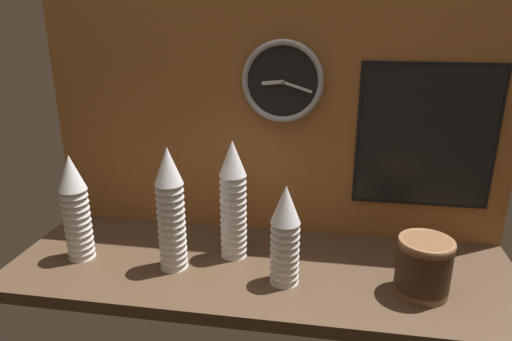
% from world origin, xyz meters
% --- Properties ---
extents(ground_plane, '(1.60, 0.56, 0.04)m').
position_xyz_m(ground_plane, '(0.00, 0.00, -0.02)').
color(ground_plane, '#4C3826').
extents(wall_tiled_back, '(1.60, 0.03, 1.05)m').
position_xyz_m(wall_tiled_back, '(0.00, 0.27, 0.53)').
color(wall_tiled_back, '#A3602D').
rests_on(wall_tiled_back, ground_plane).
extents(cup_stack_center, '(0.09, 0.09, 0.39)m').
position_xyz_m(cup_stack_center, '(-0.10, 0.04, 0.20)').
color(cup_stack_center, white).
rests_on(cup_stack_center, ground_plane).
extents(cup_stack_center_right, '(0.09, 0.09, 0.31)m').
position_xyz_m(cup_stack_center_right, '(0.09, -0.09, 0.15)').
color(cup_stack_center_right, white).
rests_on(cup_stack_center_right, ground_plane).
extents(cup_stack_far_left, '(0.09, 0.09, 0.35)m').
position_xyz_m(cup_stack_far_left, '(-0.59, -0.05, 0.18)').
color(cup_stack_far_left, white).
rests_on(cup_stack_far_left, ground_plane).
extents(cup_stack_center_left, '(0.09, 0.09, 0.39)m').
position_xyz_m(cup_stack_center_left, '(-0.27, -0.06, 0.20)').
color(cup_stack_center_left, white).
rests_on(cup_stack_center_left, ground_plane).
extents(bowl_stack_far_right, '(0.16, 0.16, 0.17)m').
position_xyz_m(bowl_stack_far_right, '(0.48, -0.08, 0.09)').
color(bowl_stack_far_right, brown).
rests_on(bowl_stack_far_right, ground_plane).
extents(wall_clock, '(0.27, 0.03, 0.27)m').
position_xyz_m(wall_clock, '(0.04, 0.23, 0.55)').
color(wall_clock, black).
extents(menu_board, '(0.45, 0.01, 0.48)m').
position_xyz_m(menu_board, '(0.51, 0.24, 0.38)').
color(menu_board, black).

